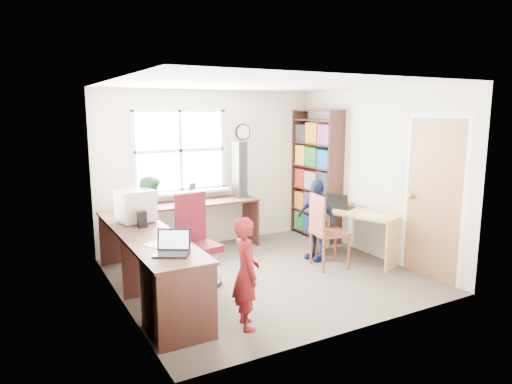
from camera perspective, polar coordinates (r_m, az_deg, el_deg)
room at (r=5.74m, az=0.84°, el=1.42°), size 3.64×3.44×2.44m
l_desk at (r=5.06m, az=-10.20°, el=-8.86°), size 2.38×2.95×0.75m
right_desk at (r=6.59m, az=12.34°, el=-4.05°), size 0.94×1.31×0.69m
bookshelf at (r=7.56m, az=7.53°, el=1.80°), size 0.30×1.02×2.10m
swivel_chair at (r=5.63m, az=-7.45°, el=-6.60°), size 0.60×0.60×1.10m
wooden_chair at (r=6.16m, az=8.63°, el=-4.49°), size 0.50×0.50×1.00m
crt_monitor at (r=5.71m, az=-14.79°, el=-1.68°), size 0.45×0.42×0.40m
laptop_left at (r=4.43m, az=-10.40°, el=-6.89°), size 0.42×0.40×0.22m
laptop_right at (r=6.72m, az=10.41°, el=-1.59°), size 0.39×0.42×0.23m
speaker_a at (r=5.46m, az=-14.07°, el=-3.30°), size 0.10×0.10×0.19m
speaker_b at (r=5.95m, az=-15.37°, el=-2.27°), size 0.12×0.12×0.19m
cd_tower at (r=7.10m, az=-2.02°, el=2.83°), size 0.21×0.19×0.87m
game_box at (r=6.89m, az=10.43°, el=-1.50°), size 0.33×0.33×0.06m
paper_a at (r=4.73m, az=-11.86°, el=-6.50°), size 0.33×0.38×0.00m
paper_b at (r=6.39m, az=14.26°, el=-2.82°), size 0.27×0.35×0.00m
potted_plant at (r=6.75m, az=-8.15°, el=-0.06°), size 0.21×0.18×0.31m
person_red at (r=4.45m, az=-1.24°, el=-10.09°), size 0.35×0.45×1.10m
person_green at (r=6.06m, az=-12.82°, el=-3.99°), size 0.70×0.76×1.27m
person_navy at (r=6.48m, az=7.53°, el=-3.46°), size 0.42×0.72×1.15m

